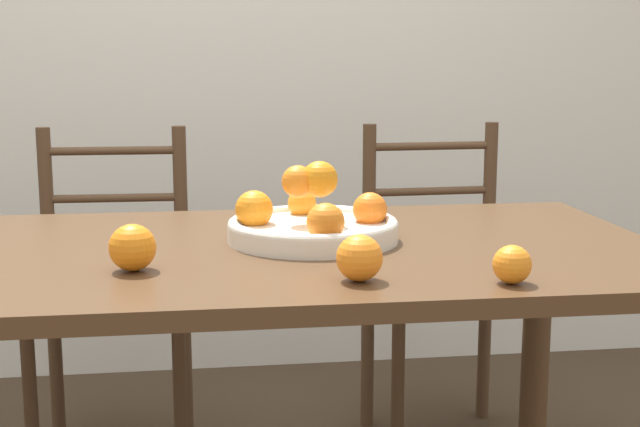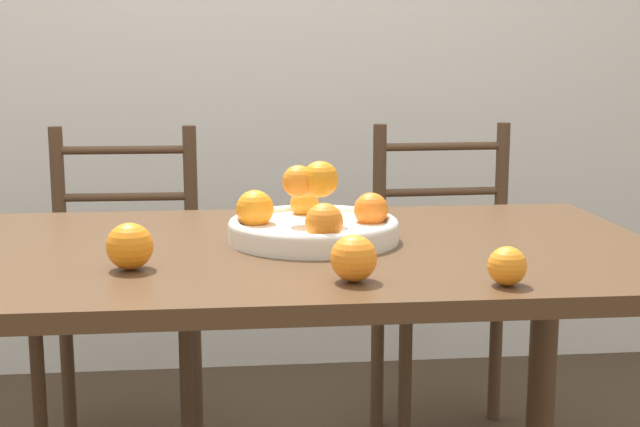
# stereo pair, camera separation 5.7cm
# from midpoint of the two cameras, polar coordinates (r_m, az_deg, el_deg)

# --- Properties ---
(wall_back) EXTENTS (8.00, 0.06, 2.60)m
(wall_back) POSITION_cam_midpoint_polar(r_m,az_deg,el_deg) (3.20, -7.51, 12.85)
(wall_back) COLOR silver
(wall_back) RESTS_ON ground_plane
(dining_table) EXTENTS (1.72, 0.85, 0.78)m
(dining_table) POSITION_cam_midpoint_polar(r_m,az_deg,el_deg) (1.79, -6.63, -5.42)
(dining_table) COLOR #4C331E
(dining_table) RESTS_ON ground_plane
(fruit_bowl) EXTENTS (0.35, 0.35, 0.16)m
(fruit_bowl) POSITION_cam_midpoint_polar(r_m,az_deg,el_deg) (1.80, -1.39, -0.60)
(fruit_bowl) COLOR silver
(fruit_bowl) RESTS_ON dining_table
(orange_loose_0) EXTENTS (0.08, 0.08, 0.08)m
(orange_loose_0) POSITION_cam_midpoint_polar(r_m,az_deg,el_deg) (1.60, -12.91, -2.14)
(orange_loose_0) COLOR orange
(orange_loose_0) RESTS_ON dining_table
(orange_loose_1) EXTENTS (0.08, 0.08, 0.08)m
(orange_loose_1) POSITION_cam_midpoint_polar(r_m,az_deg,el_deg) (1.49, 1.45, -2.87)
(orange_loose_1) COLOR orange
(orange_loose_1) RESTS_ON dining_table
(orange_loose_2) EXTENTS (0.06, 0.06, 0.06)m
(orange_loose_2) POSITION_cam_midpoint_polar(r_m,az_deg,el_deg) (1.50, 11.14, -3.22)
(orange_loose_2) COLOR orange
(orange_loose_2) RESTS_ON dining_table
(chair_left) EXTENTS (0.43, 0.41, 0.94)m
(chair_left) POSITION_cam_midpoint_polar(r_m,az_deg,el_deg) (2.57, -13.75, -5.63)
(chair_left) COLOR #513823
(chair_left) RESTS_ON ground_plane
(chair_right) EXTENTS (0.44, 0.42, 0.94)m
(chair_right) POSITION_cam_midpoint_polar(r_m,az_deg,el_deg) (2.64, 7.20, -4.97)
(chair_right) COLOR #513823
(chair_right) RESTS_ON ground_plane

